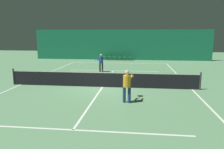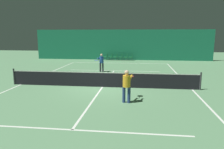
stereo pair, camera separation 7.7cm
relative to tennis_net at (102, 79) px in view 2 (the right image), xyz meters
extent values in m
plane|color=#56845B|center=(0.00, 0.00, -0.51)|extent=(60.00, 60.00, 0.00)
cube|color=#196B4C|center=(0.00, 15.34, 1.45)|extent=(23.00, 0.12, 3.93)
cube|color=silver|center=(0.00, 11.90, -0.51)|extent=(11.00, 0.10, 0.00)
cube|color=silver|center=(0.00, 6.40, -0.51)|extent=(8.25, 0.10, 0.00)
cube|color=silver|center=(0.00, -6.40, -0.51)|extent=(8.25, 0.10, 0.00)
cube|color=silver|center=(-5.50, 0.00, -0.51)|extent=(0.10, 23.80, 0.00)
cube|color=silver|center=(5.50, 0.00, -0.51)|extent=(0.10, 23.80, 0.00)
cube|color=silver|center=(0.00, 0.00, -0.51)|extent=(0.10, 12.80, 0.00)
cube|color=black|center=(0.00, 0.00, -0.04)|extent=(11.90, 0.02, 0.95)
cube|color=white|center=(0.00, 0.00, 0.41)|extent=(11.90, 0.02, 0.05)
cylinder|color=#333338|center=(-5.95, 0.00, 0.02)|extent=(0.10, 0.10, 1.07)
cylinder|color=#333338|center=(5.95, 0.00, 0.02)|extent=(0.10, 0.10, 1.07)
cylinder|color=navy|center=(1.57, -3.03, -0.12)|extent=(0.17, 0.17, 0.79)
cylinder|color=navy|center=(1.82, -3.08, -0.12)|extent=(0.17, 0.17, 0.79)
cylinder|color=gold|center=(1.69, -3.06, 0.56)|extent=(0.42, 0.42, 0.57)
sphere|color=#DBAD89|center=(1.69, -3.06, 0.99)|extent=(0.22, 0.22, 0.22)
cylinder|color=gold|center=(1.59, -2.78, 0.69)|extent=(0.18, 0.55, 0.23)
cylinder|color=gold|center=(1.88, -2.82, 0.69)|extent=(0.18, 0.55, 0.23)
cylinder|color=black|center=(1.80, -2.39, 0.62)|extent=(0.08, 0.31, 0.03)
torus|color=red|center=(1.85, -2.09, 0.62)|extent=(0.38, 0.38, 0.03)
cylinder|color=silver|center=(1.85, -2.09, 0.62)|extent=(0.32, 0.32, 0.00)
cylinder|color=#2D2D38|center=(-0.92, 5.68, -0.12)|extent=(0.19, 0.19, 0.79)
cylinder|color=#2D2D38|center=(-1.16, 5.75, -0.12)|extent=(0.19, 0.19, 0.79)
cylinder|color=#234C99|center=(-1.04, 5.71, 0.56)|extent=(0.46, 0.46, 0.57)
sphere|color=#DBAD89|center=(-1.04, 5.71, 0.98)|extent=(0.22, 0.22, 0.22)
cylinder|color=#234C99|center=(-0.97, 5.42, 0.69)|extent=(0.24, 0.54, 0.23)
cylinder|color=#234C99|center=(-1.25, 5.51, 0.69)|extent=(0.24, 0.54, 0.23)
cylinder|color=black|center=(-1.23, 5.07, 0.62)|extent=(0.11, 0.30, 0.03)
torus|color=#1951B2|center=(-1.31, 4.78, 0.62)|extent=(0.41, 0.41, 0.03)
cylinder|color=silver|center=(-1.31, 4.78, 0.62)|extent=(0.34, 0.34, 0.00)
cylinder|color=#2D2D2D|center=(-2.27, 14.98, -0.32)|extent=(0.03, 0.03, 0.39)
cylinder|color=#2D2D2D|center=(-2.27, 14.60, -0.32)|extent=(0.03, 0.03, 0.39)
cylinder|color=#2D2D2D|center=(-1.89, 14.98, -0.32)|extent=(0.03, 0.03, 0.39)
cylinder|color=#2D2D2D|center=(-1.89, 14.60, -0.32)|extent=(0.03, 0.03, 0.39)
cube|color=#196B38|center=(-2.08, 14.79, -0.10)|extent=(0.44, 0.44, 0.05)
cube|color=#196B38|center=(-1.88, 14.79, 0.13)|extent=(0.04, 0.44, 0.40)
cylinder|color=#2D2D2D|center=(-1.61, 14.98, -0.32)|extent=(0.03, 0.03, 0.39)
cylinder|color=#2D2D2D|center=(-1.61, 14.60, -0.32)|extent=(0.03, 0.03, 0.39)
cylinder|color=#2D2D2D|center=(-1.23, 14.98, -0.32)|extent=(0.03, 0.03, 0.39)
cylinder|color=#2D2D2D|center=(-1.23, 14.60, -0.32)|extent=(0.03, 0.03, 0.39)
cube|color=#196B38|center=(-1.42, 14.79, -0.10)|extent=(0.44, 0.44, 0.05)
cube|color=#196B38|center=(-1.22, 14.79, 0.13)|extent=(0.04, 0.44, 0.40)
cylinder|color=#2D2D2D|center=(-0.96, 14.98, -0.32)|extent=(0.03, 0.03, 0.39)
cylinder|color=#2D2D2D|center=(-0.96, 14.60, -0.32)|extent=(0.03, 0.03, 0.39)
cylinder|color=#2D2D2D|center=(-0.58, 14.98, -0.32)|extent=(0.03, 0.03, 0.39)
cylinder|color=#2D2D2D|center=(-0.58, 14.60, -0.32)|extent=(0.03, 0.03, 0.39)
cube|color=#196B38|center=(-0.77, 14.79, -0.10)|extent=(0.44, 0.44, 0.05)
cube|color=#196B38|center=(-0.57, 14.79, 0.13)|extent=(0.04, 0.44, 0.40)
cylinder|color=#2D2D2D|center=(-0.31, 14.98, -0.32)|extent=(0.03, 0.03, 0.39)
cylinder|color=#2D2D2D|center=(-0.31, 14.60, -0.32)|extent=(0.03, 0.03, 0.39)
cylinder|color=#2D2D2D|center=(0.07, 14.98, -0.32)|extent=(0.03, 0.03, 0.39)
cylinder|color=#2D2D2D|center=(0.07, 14.60, -0.32)|extent=(0.03, 0.03, 0.39)
cube|color=#196B38|center=(-0.12, 14.79, -0.10)|extent=(0.44, 0.44, 0.05)
cube|color=#196B38|center=(0.08, 14.79, 0.13)|extent=(0.04, 0.44, 0.40)
cylinder|color=#2D2D2D|center=(0.35, 14.98, -0.32)|extent=(0.03, 0.03, 0.39)
cylinder|color=#2D2D2D|center=(0.35, 14.60, -0.32)|extent=(0.03, 0.03, 0.39)
cylinder|color=#2D2D2D|center=(0.73, 14.98, -0.32)|extent=(0.03, 0.03, 0.39)
cylinder|color=#2D2D2D|center=(0.73, 14.60, -0.32)|extent=(0.03, 0.03, 0.39)
cube|color=#196B38|center=(0.54, 14.79, -0.10)|extent=(0.44, 0.44, 0.05)
cube|color=#196B38|center=(0.74, 14.79, 0.13)|extent=(0.04, 0.44, 0.40)
cylinder|color=#2D2D2D|center=(1.00, 14.98, -0.32)|extent=(0.03, 0.03, 0.39)
cylinder|color=#2D2D2D|center=(1.00, 14.60, -0.32)|extent=(0.03, 0.03, 0.39)
cylinder|color=#2D2D2D|center=(1.38, 14.98, -0.32)|extent=(0.03, 0.03, 0.39)
cylinder|color=#2D2D2D|center=(1.38, 14.60, -0.32)|extent=(0.03, 0.03, 0.39)
cube|color=#196B38|center=(1.19, 14.79, -0.10)|extent=(0.44, 0.44, 0.05)
cube|color=#196B38|center=(1.39, 14.79, 0.13)|extent=(0.04, 0.44, 0.40)
camera|label=1|loc=(2.18, -13.32, 2.76)|focal=35.00mm
camera|label=2|loc=(2.26, -13.31, 2.76)|focal=35.00mm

